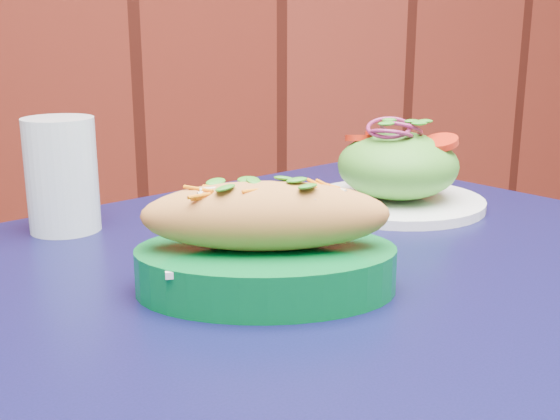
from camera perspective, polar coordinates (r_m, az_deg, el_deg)
name	(u,v)px	position (r m, az deg, el deg)	size (l,w,h in m)	color
cafe_table	(367,349)	(0.73, 7.05, -11.14)	(1.04, 1.04, 0.75)	black
banh_mi_basket	(266,245)	(0.62, -1.16, -2.85)	(0.27, 0.21, 0.11)	#036025
salad_plate	(397,172)	(0.92, 9.51, 3.03)	(0.23, 0.23, 0.11)	white
water_glass	(62,175)	(0.84, -17.31, 2.74)	(0.08, 0.08, 0.13)	silver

